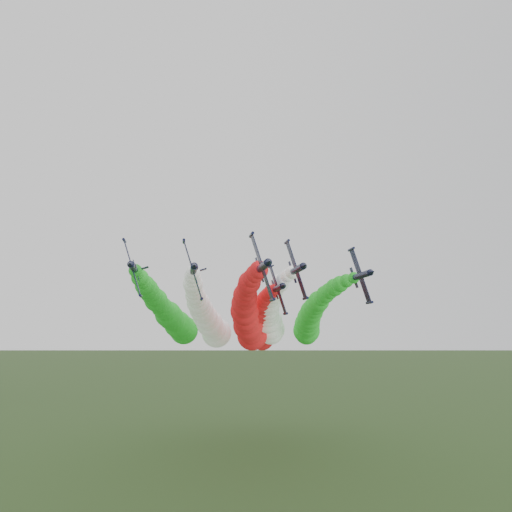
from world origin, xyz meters
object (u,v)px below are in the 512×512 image
at_px(jet_inner_left, 209,320).
at_px(jet_lead, 248,321).
at_px(jet_inner_right, 270,320).
at_px(jet_outer_right, 310,320).
at_px(jet_trail, 260,327).
at_px(jet_outer_left, 172,318).

bearing_deg(jet_inner_left, jet_lead, -50.62).
bearing_deg(jet_inner_right, jet_outer_right, 6.41).
distance_m(jet_lead, jet_outer_right, 25.92).
bearing_deg(jet_inner_right, jet_trail, 97.74).
bearing_deg(jet_outer_right, jet_inner_right, -173.59).
bearing_deg(jet_outer_left, jet_inner_left, -29.12).
bearing_deg(jet_inner_left, jet_outer_left, 150.88).
bearing_deg(jet_outer_right, jet_outer_left, 174.43).
bearing_deg(jet_outer_left, jet_inner_right, -10.76).
height_order(jet_lead, jet_outer_right, jet_outer_right).
distance_m(jet_inner_right, jet_trail, 10.85).
distance_m(jet_inner_right, jet_outer_right, 13.16).
bearing_deg(jet_lead, jet_outer_left, 138.68).
distance_m(jet_outer_right, jet_trail, 17.24).
height_order(jet_inner_left, jet_inner_right, jet_inner_right).
xyz_separation_m(jet_inner_left, jet_outer_right, (31.81, 1.92, 0.07)).
xyz_separation_m(jet_outer_left, jet_outer_right, (42.74, -4.17, -0.74)).
relative_size(jet_lead, jet_inner_left, 1.00).
bearing_deg(jet_outer_left, jet_outer_right, -5.57).
bearing_deg(jet_trail, jet_outer_left, -170.11).
bearing_deg(jet_trail, jet_inner_left, -147.53).
distance_m(jet_lead, jet_outer_left, 28.40).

